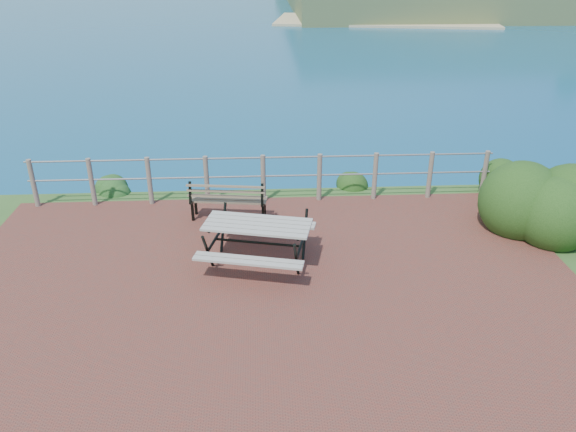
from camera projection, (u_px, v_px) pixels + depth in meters
name	position (u px, v px, depth m)	size (l,w,h in m)	color
ground	(267.00, 292.00, 8.66)	(10.00, 7.00, 0.12)	brown
safety_railing	(263.00, 176.00, 11.41)	(9.40, 0.10, 1.00)	#6B5B4C
picnic_table	(258.00, 239.00, 9.22)	(1.84, 1.47, 0.73)	#A09A90
park_bench	(228.00, 193.00, 10.68)	(1.51, 0.56, 0.83)	brown
shrub_right_front	(534.00, 229.00, 10.54)	(1.57, 1.57, 2.22)	#193B12
shrub_right_edge	(499.00, 198.00, 11.82)	(0.95, 0.95, 1.36)	#193B12
shrub_lip_west	(119.00, 190.00, 12.20)	(0.83, 0.83, 0.60)	#1E4A1C
shrub_lip_east	(352.00, 183.00, 12.55)	(0.72, 0.72, 0.44)	#193B12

